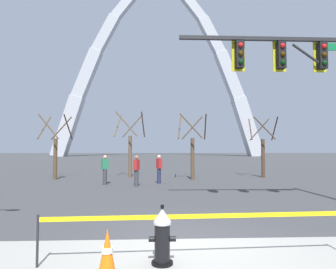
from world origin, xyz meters
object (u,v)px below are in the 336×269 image
traffic_signal_gantry (312,79)px  pedestrian_walking_left (136,170)px  traffic_cone_by_hydrant (107,254)px  pedestrian_standing_center (105,169)px  fire_hydrant (162,236)px  monument_arch (159,78)px  pedestrian_walking_right (159,169)px

traffic_signal_gantry → pedestrian_walking_left: 9.02m
traffic_cone_by_hydrant → traffic_signal_gantry: traffic_signal_gantry is taller
pedestrian_standing_center → fire_hydrant: bearing=-74.7°
traffic_signal_gantry → monument_arch: monument_arch is taller
fire_hydrant → pedestrian_walking_right: (0.05, 10.93, 0.35)m
traffic_cone_by_hydrant → pedestrian_standing_center: size_ratio=0.46×
monument_arch → pedestrian_walking_right: monument_arch is taller
monument_arch → pedestrian_walking_left: 59.99m
monument_arch → pedestrian_walking_left: (-1.63, -56.74, -19.40)m
fire_hydrant → traffic_cone_by_hydrant: 0.97m
monument_arch → pedestrian_walking_left: size_ratio=33.68×
fire_hydrant → pedestrian_walking_left: bearing=96.6°
fire_hydrant → traffic_cone_by_hydrant: bearing=-150.8°
traffic_cone_by_hydrant → traffic_signal_gantry: (5.94, 4.67, 3.91)m
monument_arch → traffic_signal_gantry: bearing=-85.8°
fire_hydrant → pedestrian_walking_right: bearing=89.7°
pedestrian_walking_right → fire_hydrant: bearing=-90.3°
traffic_cone_by_hydrant → pedestrian_standing_center: 11.19m
traffic_cone_by_hydrant → pedestrian_walking_right: bearing=85.5°
pedestrian_walking_left → monument_arch: bearing=88.4°
fire_hydrant → traffic_signal_gantry: traffic_signal_gantry is taller
traffic_cone_by_hydrant → monument_arch: bearing=88.8°
traffic_signal_gantry → monument_arch: bearing=94.2°
traffic_signal_gantry → pedestrian_walking_left: traffic_signal_gantry is taller
traffic_signal_gantry → pedestrian_standing_center: traffic_signal_gantry is taller
fire_hydrant → pedestrian_walking_left: pedestrian_walking_left is taller
fire_hydrant → monument_arch: size_ratio=0.02×
pedestrian_standing_center → pedestrian_walking_right: same height
fire_hydrant → pedestrian_walking_right: pedestrian_walking_right is taller
fire_hydrant → traffic_cone_by_hydrant: (-0.84, -0.47, -0.11)m
traffic_cone_by_hydrant → monument_arch: 69.85m
traffic_signal_gantry → pedestrian_walking_left: size_ratio=4.04×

